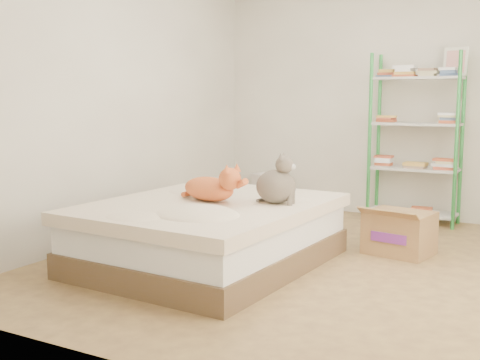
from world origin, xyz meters
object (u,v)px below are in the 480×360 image
Objects in this scene: grey_cat at (276,179)px; shelf_unit at (416,134)px; orange_cat at (209,186)px; cardboard_box at (399,232)px; bed at (210,233)px; white_bin at (270,191)px.

shelf_unit reaches higher than grey_cat.
orange_cat is 1.61m from cardboard_box.
bed is 0.66m from grey_cat.
orange_cat is at bearing 96.00° from grey_cat.
shelf_unit is at bearing 83.58° from orange_cat.
shelf_unit is at bearing 69.42° from bed.
grey_cat is (0.47, 0.19, 0.42)m from bed.
orange_cat is at bearing 128.60° from bed.
bed is 2.60m from shelf_unit.
bed is at bearing 102.29° from grey_cat.
grey_cat is at bearing -62.89° from white_bin.
cardboard_box is (1.23, 0.96, -0.42)m from orange_cat.
shelf_unit is (1.04, 2.26, 0.30)m from orange_cat.
orange_cat is 1.56× the size of grey_cat.
shelf_unit is at bearing 1.10° from white_bin.
bed is 2.35m from white_bin.
grey_cat is 1.20m from cardboard_box.
bed reaches higher than cardboard_box.
bed is at bearing -36.07° from orange_cat.
shelf_unit is at bearing 108.27° from cardboard_box.
white_bin is at bearing -178.90° from shelf_unit.
orange_cat is at bearing -75.71° from white_bin.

